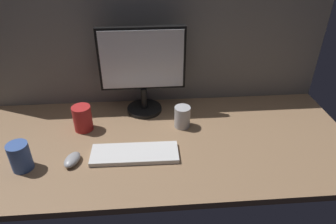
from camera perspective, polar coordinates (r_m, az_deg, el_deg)
The scene contains 8 objects.
ground_plane at distance 142.73cm, azimuth -2.31°, elevation -5.29°, with size 180.00×80.00×3.00cm, color #8C6B4C.
cubicle_wall_back at distance 158.61cm, azimuth -3.24°, elevation 14.03°, with size 180.00×5.50×71.86cm.
monitor at distance 151.15cm, azimuth -4.78°, elevation 8.35°, with size 42.24×18.00×44.19cm.
keyboard at distance 132.02cm, azimuth -6.22°, elevation -7.73°, with size 37.00×13.00×2.00cm, color silver.
mouse at distance 133.25cm, azimuth -17.43°, elevation -8.48°, with size 5.60×9.60×3.40cm, color #99999E.
mug_ceramic_blue at distance 135.49cm, azimuth -25.87°, elevation -7.50°, with size 8.28×8.28×11.93cm.
mug_red_plastic at distance 149.35cm, azimuth -15.65°, elevation -1.13°, with size 8.76×8.76×12.38cm.
mug_steel at distance 146.61cm, azimuth 2.68°, elevation -0.91°, with size 7.67×7.67×10.60cm.
Camera 1 is at (-3.25, -113.15, 85.44)cm, focal length 32.69 mm.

